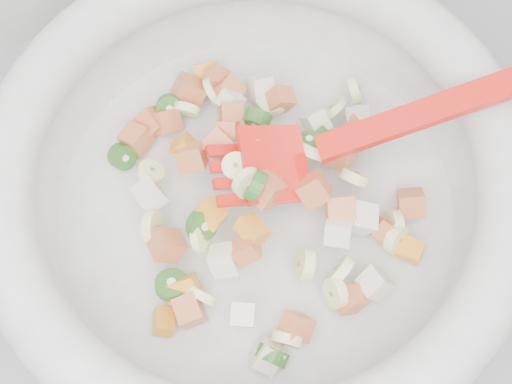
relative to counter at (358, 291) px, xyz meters
name	(u,v)px	position (x,y,z in m)	size (l,w,h in m)	color
counter	(358,291)	(0.00, 0.00, 0.00)	(2.00, 0.60, 0.90)	gray
mixing_bowl	(256,184)	(-0.16, 0.02, 0.51)	(0.46, 0.42, 0.15)	silver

